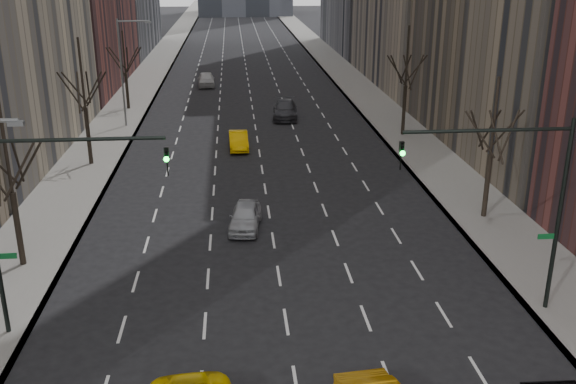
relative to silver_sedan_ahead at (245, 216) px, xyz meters
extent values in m
cube|color=slate|center=(-10.86, 48.24, -0.60)|extent=(4.50, 320.00, 0.15)
cube|color=slate|center=(13.64, 48.24, -0.60)|extent=(4.50, 320.00, 0.15)
cylinder|color=black|center=(-10.61, -3.76, 1.26)|extent=(0.28, 0.28, 3.57)
cylinder|color=black|center=(-10.61, -3.76, 5.17)|extent=(0.16, 0.16, 4.25)
cylinder|color=black|center=(-10.46, -2.91, 4.28)|extent=(0.42, 1.80, 2.52)
cylinder|color=black|center=(-9.80, -3.46, 4.28)|extent=(1.74, 0.72, 2.52)
cylinder|color=black|center=(-9.95, -4.31, 4.28)|extent=(1.46, 1.25, 2.52)
cylinder|color=black|center=(-10.61, 12.24, 1.47)|extent=(0.28, 0.28, 3.99)
cylinder|color=black|center=(-10.61, 12.24, 5.84)|extent=(0.16, 0.16, 4.75)
cylinder|color=black|center=(-10.46, 13.09, 4.70)|extent=(0.42, 1.80, 2.52)
cylinder|color=black|center=(-9.80, 12.54, 4.70)|extent=(1.74, 0.72, 2.52)
cylinder|color=black|center=(-9.95, 11.69, 4.70)|extent=(1.46, 1.25, 2.52)
cylinder|color=black|center=(-10.76, 11.39, 4.70)|extent=(0.42, 1.80, 2.52)
cylinder|color=black|center=(-11.42, 11.95, 4.70)|extent=(1.74, 0.72, 2.52)
cylinder|color=black|center=(-11.27, 12.79, 4.70)|extent=(1.46, 1.25, 2.52)
cylinder|color=black|center=(-10.61, 30.24, 1.16)|extent=(0.28, 0.28, 3.36)
cylinder|color=black|center=(-10.61, 30.24, 4.84)|extent=(0.16, 0.16, 4.00)
cylinder|color=black|center=(-10.46, 31.09, 4.07)|extent=(0.42, 1.80, 2.52)
cylinder|color=black|center=(-9.80, 30.54, 4.07)|extent=(1.74, 0.72, 2.52)
cylinder|color=black|center=(-9.95, 29.69, 4.07)|extent=(1.46, 1.25, 2.52)
cylinder|color=black|center=(-10.76, 29.39, 4.07)|extent=(0.42, 1.80, 2.52)
cylinder|color=black|center=(-11.42, 29.95, 4.07)|extent=(1.74, 0.72, 2.52)
cylinder|color=black|center=(-11.27, 30.79, 4.07)|extent=(1.46, 1.25, 2.52)
cylinder|color=black|center=(13.39, 0.24, 1.26)|extent=(0.28, 0.28, 3.57)
cylinder|color=black|center=(13.39, 0.24, 5.17)|extent=(0.16, 0.16, 4.25)
cylinder|color=black|center=(13.54, 1.09, 4.28)|extent=(0.42, 1.80, 2.52)
cylinder|color=black|center=(14.20, 0.54, 4.28)|extent=(1.74, 0.72, 2.52)
cylinder|color=black|center=(14.05, -0.31, 4.28)|extent=(1.46, 1.25, 2.52)
cylinder|color=black|center=(13.24, -0.61, 4.28)|extent=(0.42, 1.80, 2.52)
cylinder|color=black|center=(12.58, -0.05, 4.28)|extent=(1.74, 0.72, 2.52)
cylinder|color=black|center=(12.73, 0.79, 4.28)|extent=(1.46, 1.25, 2.52)
cylinder|color=black|center=(13.39, 18.24, 1.47)|extent=(0.28, 0.28, 3.99)
cylinder|color=black|center=(13.39, 18.24, 5.84)|extent=(0.16, 0.16, 4.75)
cylinder|color=black|center=(13.54, 19.09, 4.70)|extent=(0.42, 1.80, 2.52)
cylinder|color=black|center=(14.20, 18.54, 4.70)|extent=(1.74, 0.72, 2.52)
cylinder|color=black|center=(14.05, 17.69, 4.70)|extent=(1.46, 1.25, 2.52)
cylinder|color=black|center=(13.24, 17.39, 4.70)|extent=(0.42, 1.80, 2.52)
cylinder|color=black|center=(12.58, 17.95, 4.70)|extent=(1.74, 0.72, 2.52)
cylinder|color=black|center=(12.73, 18.79, 4.70)|extent=(1.46, 1.25, 2.52)
cylinder|color=black|center=(-6.16, -9.76, 7.08)|extent=(6.50, 0.14, 0.14)
imported|color=black|center=(-2.91, -9.76, 6.18)|extent=(0.18, 0.22, 1.10)
sphere|color=#0CFF33|center=(-2.91, -9.94, 6.33)|extent=(0.20, 0.20, 0.20)
cube|color=#0C5926|center=(-9.01, -9.76, 2.68)|extent=(0.70, 0.04, 0.22)
cylinder|color=black|center=(12.19, -9.76, 3.48)|extent=(0.18, 0.18, 8.00)
cylinder|color=black|center=(8.94, -9.76, 7.08)|extent=(6.50, 0.14, 0.14)
imported|color=black|center=(5.69, -9.76, 6.18)|extent=(0.18, 0.22, 1.10)
sphere|color=#0CFF33|center=(5.69, -9.94, 6.33)|extent=(0.20, 0.20, 0.20)
cube|color=#0C5926|center=(11.79, -9.76, 2.68)|extent=(0.70, 0.04, 0.22)
cube|color=slate|center=(-7.31, -11.76, 8.18)|extent=(0.50, 0.22, 0.15)
cylinder|color=slate|center=(-9.81, 23.24, 3.98)|extent=(0.16, 0.16, 9.00)
cylinder|color=slate|center=(-8.51, 23.24, 8.28)|extent=(2.60, 0.14, 0.14)
cube|color=slate|center=(-7.31, 23.24, 8.18)|extent=(0.50, 0.22, 0.15)
imported|color=#A5A7AD|center=(0.00, 0.00, 0.00)|extent=(2.06, 4.12, 1.35)
imported|color=#FFBA05|center=(-0.15, 15.60, -0.01)|extent=(1.52, 4.06, 1.33)
imported|color=#2F2E34|center=(4.25, 25.47, 0.10)|extent=(2.59, 5.51, 1.55)
imported|color=silver|center=(-3.49, 42.04, 0.11)|extent=(2.06, 4.68, 1.57)
camera|label=1|loc=(-0.47, -32.13, 13.02)|focal=40.00mm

